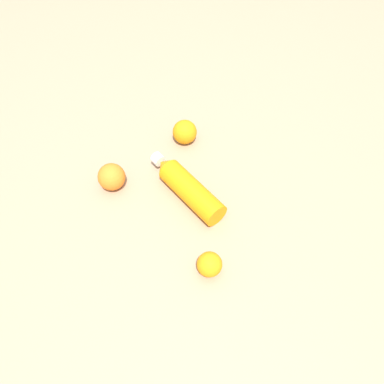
{
  "coord_description": "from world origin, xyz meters",
  "views": [
    {
      "loc": [
        -0.07,
        0.69,
        0.94
      ],
      "look_at": [
        0.01,
        0.03,
        0.04
      ],
      "focal_mm": 37.25,
      "sensor_mm": 36.0,
      "label": 1
    }
  ],
  "objects_px": {
    "orange_1": "(209,264)",
    "orange_0": "(112,177)",
    "orange_2": "(185,132)",
    "water_bottle": "(187,187)"
  },
  "relations": [
    {
      "from": "orange_1",
      "to": "orange_0",
      "type": "bearing_deg",
      "value": -37.62
    },
    {
      "from": "orange_0",
      "to": "orange_1",
      "type": "xyz_separation_m",
      "value": [
        -0.31,
        0.24,
        -0.01
      ]
    },
    {
      "from": "orange_2",
      "to": "orange_1",
      "type": "bearing_deg",
      "value": 105.42
    },
    {
      "from": "orange_0",
      "to": "orange_2",
      "type": "xyz_separation_m",
      "value": [
        -0.19,
        -0.21,
        -0.0
      ]
    },
    {
      "from": "water_bottle",
      "to": "orange_1",
      "type": "height_order",
      "value": "water_bottle"
    },
    {
      "from": "orange_0",
      "to": "orange_2",
      "type": "bearing_deg",
      "value": -131.59
    },
    {
      "from": "water_bottle",
      "to": "orange_2",
      "type": "height_order",
      "value": "orange_2"
    },
    {
      "from": "orange_2",
      "to": "orange_0",
      "type": "bearing_deg",
      "value": 48.41
    },
    {
      "from": "orange_1",
      "to": "water_bottle",
      "type": "bearing_deg",
      "value": -69.21
    },
    {
      "from": "water_bottle",
      "to": "orange_1",
      "type": "xyz_separation_m",
      "value": [
        -0.09,
        0.23,
        -0.0
      ]
    }
  ]
}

